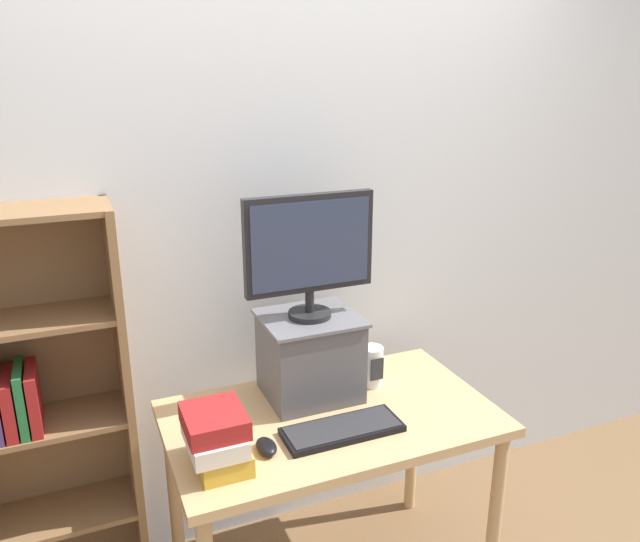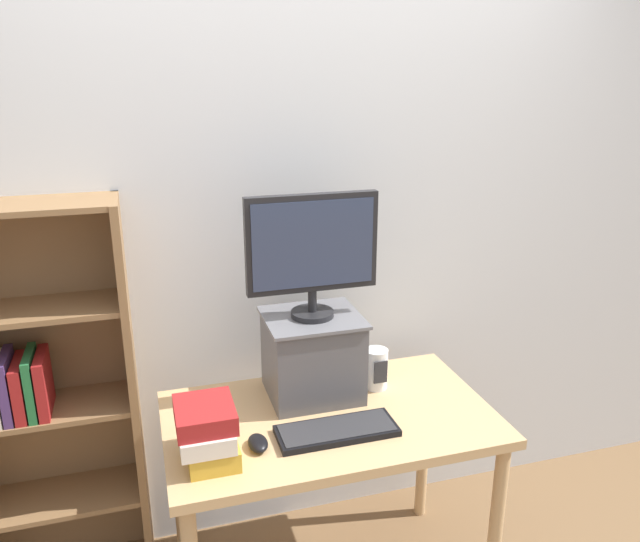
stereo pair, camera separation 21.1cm
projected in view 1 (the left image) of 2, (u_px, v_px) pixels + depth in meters
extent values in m
cube|color=silver|center=(281.00, 238.00, 2.51)|extent=(7.00, 0.08, 2.60)
cube|color=tan|center=(331.00, 418.00, 2.23)|extent=(1.16, 0.69, 0.04)
cylinder|color=tan|center=(495.00, 520.00, 2.29)|extent=(0.05, 0.05, 0.74)
cylinder|color=tan|center=(175.00, 497.00, 2.42)|extent=(0.05, 0.05, 0.74)
cylinder|color=tan|center=(413.00, 437.00, 2.81)|extent=(0.05, 0.05, 0.74)
cube|color=olive|center=(128.00, 409.00, 2.28)|extent=(0.03, 0.28, 1.54)
cube|color=olive|center=(39.00, 408.00, 2.28)|extent=(0.63, 0.01, 1.54)
cube|color=olive|center=(53.00, 515.00, 2.28)|extent=(0.57, 0.27, 0.02)
cube|color=olive|center=(39.00, 424.00, 2.16)|extent=(0.57, 0.27, 0.02)
cube|color=olive|center=(22.00, 322.00, 2.04)|extent=(0.57, 0.27, 0.02)
cube|color=olive|center=(4.00, 214.00, 1.93)|extent=(0.57, 0.27, 0.02)
cube|color=maroon|center=(10.00, 404.00, 2.08)|extent=(0.04, 0.20, 0.20)
cube|color=#236B38|center=(22.00, 398.00, 2.09)|extent=(0.03, 0.20, 0.23)
cube|color=maroon|center=(34.00, 397.00, 2.10)|extent=(0.03, 0.20, 0.22)
cube|color=#515156|center=(310.00, 356.00, 2.32)|extent=(0.33, 0.30, 0.32)
cube|color=slate|center=(310.00, 318.00, 2.27)|extent=(0.35, 0.31, 0.01)
cylinder|color=black|center=(310.00, 314.00, 2.26)|extent=(0.16, 0.16, 0.02)
cylinder|color=black|center=(310.00, 301.00, 2.25)|extent=(0.03, 0.03, 0.08)
cube|color=black|center=(309.00, 243.00, 2.18)|extent=(0.47, 0.04, 0.35)
cube|color=#2D3851|center=(311.00, 245.00, 2.16)|extent=(0.44, 0.00, 0.31)
cube|color=black|center=(342.00, 430.00, 2.11)|extent=(0.41, 0.16, 0.02)
cube|color=#28282B|center=(342.00, 427.00, 2.11)|extent=(0.38, 0.14, 0.00)
ellipsoid|color=black|center=(266.00, 447.00, 2.01)|extent=(0.06, 0.10, 0.04)
cube|color=gold|center=(222.00, 456.00, 1.93)|extent=(0.16, 0.20, 0.07)
cube|color=silver|center=(215.00, 438.00, 1.91)|extent=(0.17, 0.23, 0.06)
cube|color=maroon|center=(214.00, 421.00, 1.89)|extent=(0.18, 0.21, 0.06)
cylinder|color=silver|center=(371.00, 366.00, 2.41)|extent=(0.09, 0.09, 0.16)
cube|color=#2D2D30|center=(377.00, 369.00, 2.37)|extent=(0.05, 0.00, 0.09)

